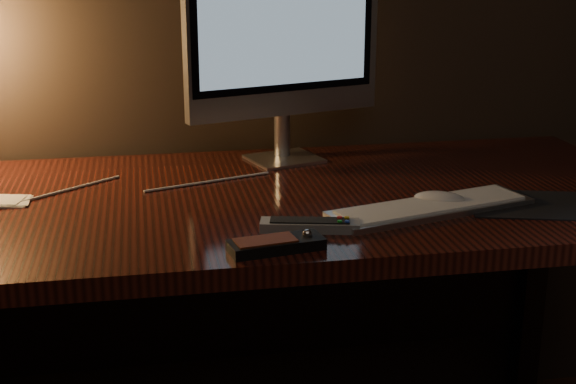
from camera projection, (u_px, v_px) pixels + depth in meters
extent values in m
cube|color=#3D140E|center=(283.00, 203.00, 1.65)|extent=(1.60, 0.75, 0.04)
cube|color=black|center=(532.00, 282.00, 2.19)|extent=(0.06, 0.06, 0.71)
cube|color=black|center=(259.00, 264.00, 2.05)|extent=(1.48, 0.02, 0.51)
cube|color=silver|center=(284.00, 159.00, 1.89)|extent=(0.19, 0.18, 0.01)
cylinder|color=silver|center=(282.00, 133.00, 1.90)|extent=(0.05, 0.05, 0.10)
cube|color=silver|center=(284.00, 29.00, 1.80)|extent=(0.47, 0.17, 0.39)
cube|color=black|center=(286.00, 18.00, 1.78)|extent=(0.43, 0.14, 0.33)
cube|color=#96B4CC|center=(286.00, 18.00, 1.77)|extent=(0.40, 0.12, 0.30)
cube|color=silver|center=(431.00, 207.00, 1.53)|extent=(0.43, 0.22, 0.02)
cube|color=black|center=(528.00, 204.00, 1.57)|extent=(0.27, 0.24, 0.00)
ellipsoid|color=white|center=(439.00, 200.00, 1.56)|extent=(0.11, 0.09, 0.02)
cube|color=black|center=(276.00, 245.00, 1.33)|extent=(0.17, 0.08, 0.02)
cube|color=maroon|center=(276.00, 239.00, 1.33)|extent=(0.11, 0.06, 0.00)
sphere|color=silver|center=(276.00, 238.00, 1.33)|extent=(0.02, 0.02, 0.02)
cube|color=gray|center=(310.00, 226.00, 1.43)|extent=(0.18, 0.08, 0.02)
cube|color=black|center=(310.00, 220.00, 1.42)|extent=(0.15, 0.06, 0.00)
cylinder|color=red|center=(310.00, 219.00, 1.42)|extent=(0.01, 0.01, 0.00)
cylinder|color=#0C8C19|center=(310.00, 219.00, 1.42)|extent=(0.01, 0.01, 0.00)
cylinder|color=gold|center=(310.00, 219.00, 1.42)|extent=(0.01, 0.01, 0.00)
cylinder|color=#1433BF|center=(310.00, 219.00, 1.42)|extent=(0.01, 0.01, 0.00)
cube|color=white|center=(0.00, 201.00, 1.58)|extent=(0.12, 0.09, 0.01)
cylinder|color=white|center=(135.00, 188.00, 1.67)|extent=(0.54, 0.27, 0.01)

